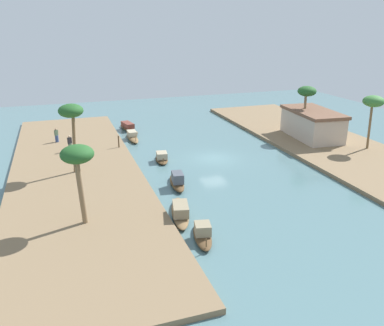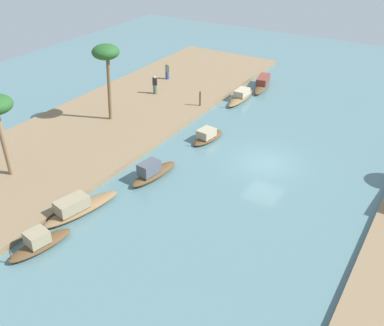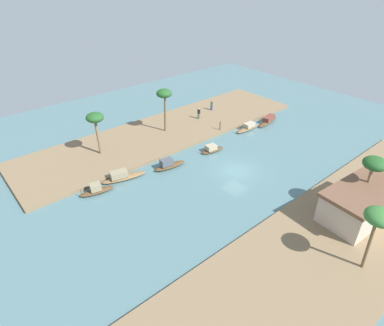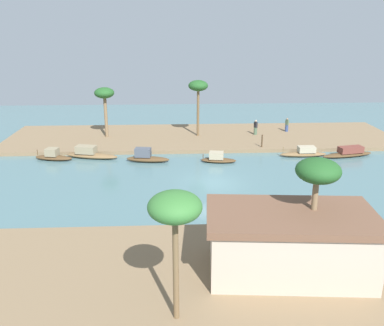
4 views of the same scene
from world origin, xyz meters
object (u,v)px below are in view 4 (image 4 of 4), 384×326
object	(u,v)px
person_by_mooring	(287,126)
palm_tree_left_near	(198,88)
sampan_with_red_awning	(348,153)
riverside_building	(290,242)
palm_tree_left_far	(104,95)
sampan_with_tall_canopy	(146,157)
palm_tree_right_tall	(318,175)
palm_tree_right_short	(175,210)
sampan_midstream	(218,158)
mooring_post	(262,141)
person_on_near_bank	(256,128)
sampan_open_hull	(53,156)
sampan_upstream_small	(304,153)
sampan_near_left_bank	(90,154)

from	to	relation	value
person_by_mooring	palm_tree_left_near	world-z (taller)	palm_tree_left_near
sampan_with_red_awning	riverside_building	xyz separation A→B (m)	(11.20, 19.28, 1.58)
person_by_mooring	palm_tree_left_far	distance (m)	20.78
sampan_with_red_awning	riverside_building	bearing A→B (deg)	48.28
sampan_with_tall_canopy	palm_tree_left_far	size ratio (longest dim) A/B	0.76
palm_tree_left_near	palm_tree_right_tall	size ratio (longest dim) A/B	1.06
palm_tree_right_tall	palm_tree_right_short	size ratio (longest dim) A/B	1.03
sampan_with_red_awning	palm_tree_left_far	bearing A→B (deg)	-28.42
sampan_with_red_awning	sampan_midstream	bearing A→B (deg)	-6.97
mooring_post	palm_tree_right_tall	distance (m)	21.94
sampan_with_tall_canopy	person_on_near_bank	xyz separation A→B (m)	(-11.71, -8.01, 0.61)
sampan_open_hull	riverside_building	bearing A→B (deg)	142.54
sampan_upstream_small	sampan_open_hull	bearing A→B (deg)	-0.05
sampan_near_left_bank	mooring_post	size ratio (longest dim) A/B	4.06
riverside_building	person_by_mooring	bearing A→B (deg)	-100.36
sampan_near_left_bank	riverside_building	distance (m)	24.21
sampan_upstream_small	palm_tree_right_tall	world-z (taller)	palm_tree_right_tall
person_by_mooring	palm_tree_left_near	distance (m)	11.46
person_by_mooring	palm_tree_right_tall	xyz separation A→B (m)	(6.34, 27.62, 4.34)
mooring_post	palm_tree_right_tall	xyz separation A→B (m)	(2.14, 21.40, 4.35)
sampan_midstream	palm_tree_left_near	xyz separation A→B (m)	(1.33, -8.15, 5.33)
palm_tree_right_tall	sampan_with_tall_canopy	bearing A→B (deg)	-63.22
sampan_with_tall_canopy	sampan_with_red_awning	world-z (taller)	sampan_with_tall_canopy
sampan_with_tall_canopy	person_on_near_bank	world-z (taller)	person_on_near_bank
sampan_with_tall_canopy	person_by_mooring	xyz separation A→B (m)	(-15.60, -9.27, 0.54)
riverside_building	palm_tree_right_tall	bearing A→B (deg)	-160.48
sampan_midstream	mooring_post	size ratio (longest dim) A/B	2.64
sampan_with_tall_canopy	riverside_building	distance (m)	20.39
sampan_open_hull	sampan_with_red_awning	bearing A→B (deg)	-168.80
sampan_with_red_awning	palm_tree_left_far	distance (m)	25.55
sampan_near_left_bank	person_by_mooring	distance (m)	22.43
sampan_with_red_awning	palm_tree_right_tall	xyz separation A→B (m)	(10.04, 18.97, 4.96)
sampan_upstream_small	palm_tree_left_far	distance (m)	21.52
sampan_open_hull	mooring_post	world-z (taller)	mooring_post
sampan_with_red_awning	palm_tree_left_far	size ratio (longest dim) A/B	0.99
sampan_near_left_bank	person_by_mooring	xyz separation A→B (m)	(-20.99, -7.88, 0.58)
sampan_open_hull	person_by_mooring	world-z (taller)	person_by_mooring
sampan_near_left_bank	palm_tree_right_tall	xyz separation A→B (m)	(-14.65, 19.74, 4.92)
sampan_midstream	mooring_post	world-z (taller)	mooring_post
sampan_with_red_awning	palm_tree_right_tall	size ratio (longest dim) A/B	0.92
sampan_with_tall_canopy	palm_tree_right_short	world-z (taller)	palm_tree_right_short
sampan_open_hull	palm_tree_right_short	bearing A→B (deg)	128.36
palm_tree_left_near	palm_tree_left_far	world-z (taller)	palm_tree_left_near
sampan_near_left_bank	palm_tree_right_tall	world-z (taller)	palm_tree_right_tall
sampan_open_hull	palm_tree_left_far	distance (m)	9.22
sampan_midstream	sampan_with_red_awning	bearing A→B (deg)	-167.34
mooring_post	riverside_building	xyz separation A→B (m)	(3.30, 21.71, 0.97)
sampan_near_left_bank	person_by_mooring	world-z (taller)	person_by_mooring
sampan_with_tall_canopy	person_by_mooring	bearing A→B (deg)	-141.63
sampan_midstream	palm_tree_left_far	bearing A→B (deg)	-28.17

